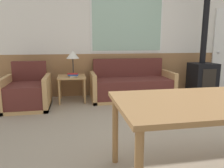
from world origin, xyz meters
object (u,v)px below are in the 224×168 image
object	(u,v)px
couch	(132,87)
armchair	(27,94)
wood_stove	(203,70)
side_table	(72,80)
dining_table	(213,107)
table_lamp	(73,56)

from	to	relation	value
couch	armchair	bearing A→B (deg)	-171.98
armchair	wood_stove	world-z (taller)	wood_stove
side_table	dining_table	distance (m)	3.12
couch	dining_table	bearing A→B (deg)	-90.92
table_lamp	dining_table	distance (m)	3.20
side_table	couch	bearing A→B (deg)	-1.97
side_table	table_lamp	size ratio (longest dim) A/B	1.08
armchair	table_lamp	size ratio (longest dim) A/B	1.63
table_lamp	armchair	bearing A→B (deg)	-153.11
dining_table	wood_stove	bearing A→B (deg)	58.92
armchair	couch	bearing A→B (deg)	2.48
table_lamp	wood_stove	world-z (taller)	wood_stove
couch	dining_table	size ratio (longest dim) A/B	1.02
armchair	side_table	distance (m)	0.90
armchair	side_table	size ratio (longest dim) A/B	1.51
armchair	dining_table	size ratio (longest dim) A/B	0.50
wood_stove	dining_table	bearing A→B (deg)	-121.08
couch	armchair	world-z (taller)	couch
table_lamp	side_table	bearing A→B (deg)	-111.04
dining_table	side_table	bearing A→B (deg)	113.03
table_lamp	dining_table	xyz separation A→B (m)	(1.18, -2.96, -0.27)
couch	table_lamp	distance (m)	1.40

